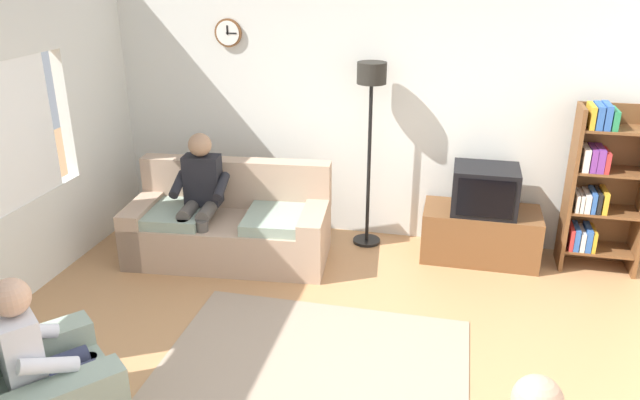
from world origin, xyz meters
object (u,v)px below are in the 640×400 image
Objects in this scene: bookshelf at (601,186)px; person_on_couch at (200,192)px; couch at (230,227)px; floor_lamp at (371,104)px; tv at (485,190)px; tv_stand at (480,234)px; person_in_left_armchair at (39,353)px.

bookshelf is 1.28× the size of person_on_couch.
couch is 0.47m from person_on_couch.
tv is at bearing -6.27° from floor_lamp.
tv_stand is at bearing 90.00° from tv.
bookshelf is at bearing -0.82° from floor_lamp.
couch is 3.49m from bookshelf.
floor_lamp is 1.65× the size of person_in_left_armchair.
tv_stand is at bearing -176.17° from bookshelf.
person_in_left_armchair is at bearing -130.13° from tv_stand.
tv reaches higher than couch.
person_on_couch reaches higher than couch.
person_in_left_armchair is (-1.46, -3.16, -0.85)m from floor_lamp.
person_on_couch is (-3.64, -0.68, -0.12)m from bookshelf.
tv is at bearing 12.70° from person_on_couch.
person_in_left_armchair is at bearing -139.00° from bookshelf.
tv_stand is 2.73m from person_on_couch.
tv is 0.48× the size of person_on_couch.
tv is 0.54× the size of person_in_left_armchair.
tv_stand is 0.59× the size of floor_lamp.
person_on_couch is (-2.62, -0.61, 0.45)m from tv_stand.
person_on_couch is (-0.24, -0.11, 0.39)m from couch.
bookshelf is (1.02, 0.09, 0.09)m from tv.
tv is 0.38× the size of bookshelf.
floor_lamp is at bearing 174.97° from tv_stand.
person_on_couch reaches higher than tv.
couch is at bearing -154.37° from floor_lamp.
bookshelf is (3.40, 0.57, 0.50)m from couch.
person_in_left_armchair is (0.04, -2.45, -0.09)m from person_on_couch.
tv is (2.38, 0.48, 0.41)m from couch.
tv is at bearing 49.64° from person_in_left_armchair.
bookshelf is (1.02, 0.07, 0.56)m from tv_stand.
floor_lamp reaches higher than person_on_couch.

